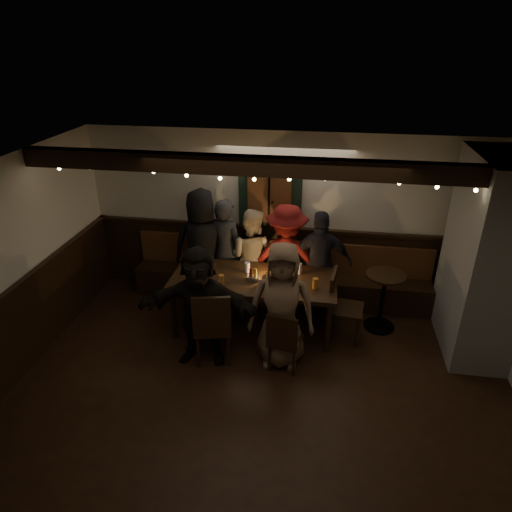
% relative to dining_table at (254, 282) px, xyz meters
% --- Properties ---
extents(room, '(6.02, 5.01, 2.62)m').
position_rel_dining_table_xyz_m(room, '(1.35, 0.02, 0.33)').
color(room, black).
rests_on(room, ground).
extents(dining_table, '(2.27, 0.97, 0.98)m').
position_rel_dining_table_xyz_m(dining_table, '(0.00, 0.00, 0.00)').
color(dining_table, black).
rests_on(dining_table, ground).
extents(chair_near_left, '(0.56, 0.56, 1.04)m').
position_rel_dining_table_xyz_m(chair_near_left, '(-0.38, -0.84, -0.16)').
color(chair_near_left, black).
rests_on(chair_near_left, ground).
extents(chair_near_right, '(0.45, 0.45, 0.85)m').
position_rel_dining_table_xyz_m(chair_near_right, '(0.51, -0.86, -0.26)').
color(chair_near_right, black).
rests_on(chair_near_right, ground).
extents(chair_end, '(0.50, 0.50, 0.99)m').
position_rel_dining_table_xyz_m(chair_end, '(1.19, -0.02, -0.18)').
color(chair_end, black).
rests_on(chair_end, ground).
extents(high_top, '(0.54, 0.54, 0.87)m').
position_rel_dining_table_xyz_m(high_top, '(1.79, 0.29, -0.19)').
color(high_top, black).
rests_on(high_top, ground).
extents(person_a, '(0.98, 0.75, 1.80)m').
position_rel_dining_table_xyz_m(person_a, '(-0.90, 0.70, 0.16)').
color(person_a, black).
rests_on(person_a, ground).
extents(person_b, '(0.69, 0.55, 1.66)m').
position_rel_dining_table_xyz_m(person_b, '(-0.57, 0.77, 0.09)').
color(person_b, '#28292E').
rests_on(person_b, ground).
extents(person_c, '(0.86, 0.75, 1.52)m').
position_rel_dining_table_xyz_m(person_c, '(-0.16, 0.77, 0.02)').
color(person_c, '#C0AE90').
rests_on(person_c, ground).
extents(person_d, '(1.08, 0.64, 1.66)m').
position_rel_dining_table_xyz_m(person_d, '(0.38, 0.65, 0.09)').
color(person_d, '#5D1010').
rests_on(person_d, ground).
extents(person_e, '(0.97, 0.49, 1.60)m').
position_rel_dining_table_xyz_m(person_e, '(0.89, 0.63, 0.06)').
color(person_e, black).
rests_on(person_e, ground).
extents(person_f, '(1.50, 0.53, 1.60)m').
position_rel_dining_table_xyz_m(person_f, '(-0.54, -0.79, 0.06)').
color(person_f, black).
rests_on(person_f, ground).
extents(person_g, '(0.84, 0.57, 1.67)m').
position_rel_dining_table_xyz_m(person_g, '(0.46, -0.68, 0.10)').
color(person_g, brown).
rests_on(person_g, ground).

